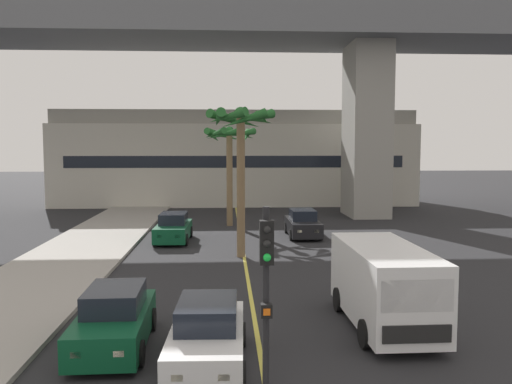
# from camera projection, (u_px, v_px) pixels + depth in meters

# --- Properties ---
(sidewalk_left) EXTENTS (4.80, 80.00, 0.15)m
(sidewalk_left) POSITION_uv_depth(u_px,v_px,m) (1.00, 309.00, 16.94)
(sidewalk_left) COLOR #9E9991
(sidewalk_left) RESTS_ON ground
(lane_stripe_center) EXTENTS (0.14, 56.00, 0.01)m
(lane_stripe_center) POSITION_uv_depth(u_px,v_px,m) (244.00, 257.00, 25.36)
(lane_stripe_center) COLOR #DBCC4C
(lane_stripe_center) RESTS_ON ground
(bridge_overpass) EXTENTS (61.02, 8.00, 16.90)m
(bridge_overpass) POSITION_uv_depth(u_px,v_px,m) (251.00, 35.00, 38.64)
(bridge_overpass) COLOR slate
(bridge_overpass) RESTS_ON ground
(pier_building_backdrop) EXTENTS (31.76, 8.04, 8.30)m
(pier_building_backdrop) POSITION_uv_depth(u_px,v_px,m) (235.00, 158.00, 49.02)
(pier_building_backdrop) COLOR beige
(pier_building_backdrop) RESTS_ON ground
(car_queue_front) EXTENTS (1.84, 4.10, 1.56)m
(car_queue_front) POSITION_uv_depth(u_px,v_px,m) (303.00, 224.00, 30.97)
(car_queue_front) COLOR black
(car_queue_front) RESTS_ON ground
(car_queue_second) EXTENTS (1.94, 4.15, 1.56)m
(car_queue_second) POSITION_uv_depth(u_px,v_px,m) (207.00, 337.00, 12.72)
(car_queue_second) COLOR white
(car_queue_second) RESTS_ON ground
(car_queue_third) EXTENTS (1.93, 4.15, 1.56)m
(car_queue_third) POSITION_uv_depth(u_px,v_px,m) (173.00, 228.00, 29.35)
(car_queue_third) COLOR #0C4728
(car_queue_third) RESTS_ON ground
(car_queue_fourth) EXTENTS (1.90, 4.14, 1.56)m
(car_queue_fourth) POSITION_uv_depth(u_px,v_px,m) (114.00, 320.00, 13.90)
(car_queue_fourth) COLOR #0C4728
(car_queue_fourth) RESTS_ON ground
(delivery_van) EXTENTS (2.20, 5.27, 2.36)m
(delivery_van) POSITION_uv_depth(u_px,v_px,m) (384.00, 284.00, 15.39)
(delivery_van) COLOR white
(delivery_van) RESTS_ON ground
(traffic_light_median_near) EXTENTS (0.24, 0.37, 4.20)m
(traffic_light_median_near) POSITION_uv_depth(u_px,v_px,m) (266.00, 292.00, 9.29)
(traffic_light_median_near) COLOR black
(traffic_light_median_near) RESTS_ON ground
(palm_tree_near_median) EXTENTS (3.28, 3.27, 7.05)m
(palm_tree_near_median) POSITION_uv_depth(u_px,v_px,m) (241.00, 134.00, 24.84)
(palm_tree_near_median) COLOR brown
(palm_tree_near_median) RESTS_ON ground
(palm_tree_mid_median) EXTENTS (3.53, 3.54, 6.50)m
(palm_tree_mid_median) POSITION_uv_depth(u_px,v_px,m) (229.00, 145.00, 34.71)
(palm_tree_mid_median) COLOR brown
(palm_tree_mid_median) RESTS_ON ground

